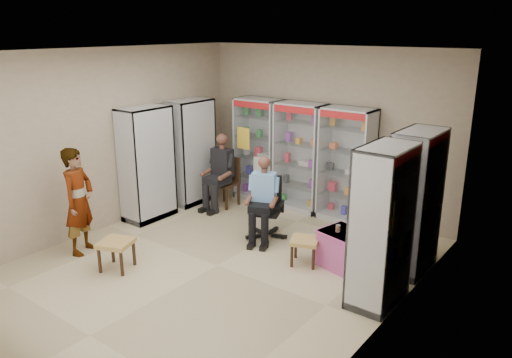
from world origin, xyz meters
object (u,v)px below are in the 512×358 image
Objects in this scene: office_chair at (266,208)px; woven_stool_b at (117,255)px; cabinet_left_far at (191,152)px; pink_trunk at (342,249)px; wooden_chair at (225,182)px; cabinet_right_near at (382,226)px; standing_man at (79,201)px; cabinet_back_mid at (300,157)px; cabinet_back_right at (346,165)px; cabinet_left_near at (147,164)px; seated_shopkeeper at (264,201)px; woven_stool_a at (304,251)px; cabinet_back_left at (259,150)px; cabinet_right_far at (415,202)px.

woven_stool_b is (-1.03, -2.18, -0.29)m from office_chair.
cabinet_left_far reaches higher than pink_trunk.
wooden_chair is at bearing 162.88° from pink_trunk.
cabinet_right_near is 1.00× the size of cabinet_left_far.
standing_man is (-0.40, -2.88, 0.35)m from wooden_chair.
cabinet_back_mid and cabinet_back_right have the same top height.
cabinet_back_mid is at bearing 137.20° from cabinet_left_near.
pink_trunk is (-0.79, 0.58, -0.73)m from cabinet_right_near.
wooden_chair is 2.93m from standing_man.
woven_stool_b is (-1.03, -2.13, -0.43)m from seated_shopkeeper.
cabinet_left_far is at bearing -163.61° from wooden_chair.
woven_stool_b is at bearing -101.04° from cabinet_back_mid.
cabinet_right_near is 1.23m from pink_trunk.
office_chair is at bearing 156.47° from woven_stool_a.
cabinet_back_left is 3.71m from cabinet_right_far.
pink_trunk is 0.55m from woven_stool_a.
cabinet_right_far is 3.59× the size of pink_trunk.
seated_shopkeeper is 1.53m from pink_trunk.
office_chair reaches higher than wooden_chair.
standing_man is at bearing -153.94° from seated_shopkeeper.
pink_trunk reaches higher than woven_stool_b.
cabinet_right_near is 3.68m from woven_stool_b.
cabinet_right_far is 1.10m from cabinet_right_near.
cabinet_back_right is at bearing 36.16° from cabinet_right_near.
cabinet_back_mid is at bearing 0.00° from cabinet_back_left.
cabinet_back_right is at bearing 116.89° from pink_trunk.
cabinet_back_mid is at bearing 124.44° from woven_stool_a.
cabinet_back_left reaches higher than standing_man.
cabinet_back_left is 0.95m from cabinet_back_mid.
wooden_chair is 1.72m from seated_shopkeeper.
cabinet_right_far is (2.58, -1.13, 0.00)m from cabinet_back_mid.
cabinet_right_far reaches higher than office_chair.
wooden_chair is (0.68, 0.20, -0.53)m from cabinet_left_far.
cabinet_left_far is at bearing -161.81° from cabinet_back_right.
cabinet_back_mid is 1.00× the size of cabinet_right_far.
woven_stool_b is 1.07m from standing_man.
cabinet_right_far reaches higher than wooden_chair.
woven_stool_a is at bearing -44.88° from office_chair.
cabinet_back_left is 2.13× the size of wooden_chair.
cabinet_back_mid is 1.23× the size of standing_man.
cabinet_back_mid reaches higher than wooden_chair.
cabinet_left_far is 4.64× the size of woven_stool_b.
cabinet_back_right is at bearing 18.75° from wooden_chair.
seated_shopkeeper reaches higher than woven_stool_a.
seated_shopkeeper is 2.40m from woven_stool_b.
cabinet_back_mid is at bearing 116.32° from cabinet_left_far.
cabinet_left_far is at bearing 162.84° from woven_stool_a.
woven_stool_b is (0.49, -2.93, -0.25)m from wooden_chair.
woven_stool_b is at bearing -114.45° from cabinet_back_right.
pink_trunk is at bearing -82.24° from standing_man.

